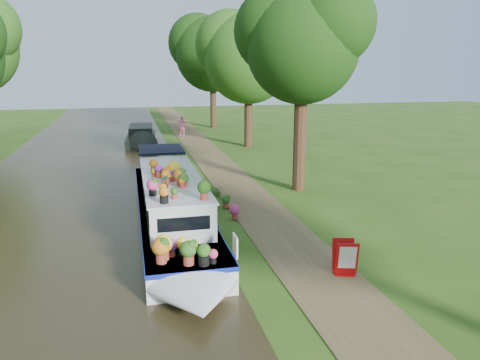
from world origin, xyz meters
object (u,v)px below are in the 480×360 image
object	(u,v)px
pedestrian_pink	(182,126)
plant_boat	(173,206)
sandwich_board	(345,259)
second_boat	(141,137)

from	to	relation	value
pedestrian_pink	plant_boat	bearing A→B (deg)	-73.13
sandwich_board	pedestrian_pink	bearing A→B (deg)	108.77
second_boat	sandwich_board	size ratio (longest dim) A/B	7.55
plant_boat	sandwich_board	size ratio (longest dim) A/B	14.36
second_boat	pedestrian_pink	size ratio (longest dim) A/B	4.42
second_boat	sandwich_board	xyz separation A→B (m)	(4.63, -23.32, -0.10)
plant_boat	sandwich_board	world-z (taller)	plant_boat
sandwich_board	pedestrian_pink	distance (m)	26.46
plant_boat	second_boat	world-z (taller)	plant_boat
plant_boat	pedestrian_pink	xyz separation A→B (m)	(2.77, 21.79, -0.02)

